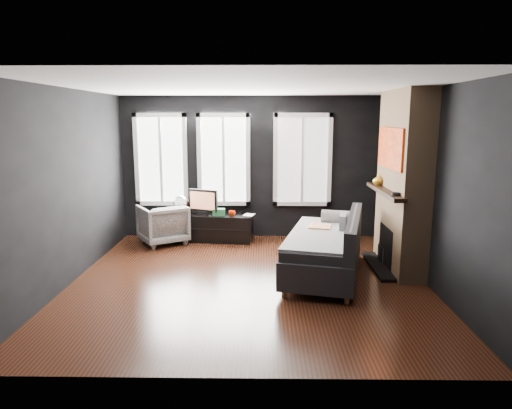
{
  "coord_description": "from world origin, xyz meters",
  "views": [
    {
      "loc": [
        0.2,
        -6.21,
        2.3
      ],
      "look_at": [
        0.1,
        0.3,
        1.05
      ],
      "focal_mm": 32.0,
      "sensor_mm": 36.0,
      "label": 1
    }
  ],
  "objects_px": {
    "sofa": "(324,245)",
    "media_console": "(213,228)",
    "armchair": "(163,222)",
    "monitor": "(203,200)",
    "mug": "(232,213)",
    "book": "(244,209)",
    "mantel_vase": "(378,180)"
  },
  "relations": [
    {
      "from": "sofa",
      "to": "media_console",
      "type": "relative_size",
      "value": 1.48
    },
    {
      "from": "armchair",
      "to": "monitor",
      "type": "distance_m",
      "value": 0.84
    },
    {
      "from": "armchair",
      "to": "monitor",
      "type": "xyz_separation_m",
      "value": [
        0.73,
        0.18,
        0.37
      ]
    },
    {
      "from": "armchair",
      "to": "monitor",
      "type": "height_order",
      "value": "monitor"
    },
    {
      "from": "sofa",
      "to": "media_console",
      "type": "distance_m",
      "value": 2.66
    },
    {
      "from": "sofa",
      "to": "mug",
      "type": "relative_size",
      "value": 17.76
    },
    {
      "from": "monitor",
      "to": "mug",
      "type": "xyz_separation_m",
      "value": [
        0.54,
        -0.1,
        -0.21
      ]
    },
    {
      "from": "armchair",
      "to": "mug",
      "type": "relative_size",
      "value": 6.56
    },
    {
      "from": "sofa",
      "to": "armchair",
      "type": "bearing_deg",
      "value": 161.67
    },
    {
      "from": "sofa",
      "to": "book",
      "type": "height_order",
      "value": "sofa"
    },
    {
      "from": "mantel_vase",
      "to": "monitor",
      "type": "bearing_deg",
      "value": 160.02
    },
    {
      "from": "armchair",
      "to": "monitor",
      "type": "relative_size",
      "value": 1.32
    },
    {
      "from": "monitor",
      "to": "mug",
      "type": "height_order",
      "value": "monitor"
    },
    {
      "from": "media_console",
      "to": "book",
      "type": "bearing_deg",
      "value": 0.82
    },
    {
      "from": "monitor",
      "to": "mantel_vase",
      "type": "bearing_deg",
      "value": 4.11
    },
    {
      "from": "mantel_vase",
      "to": "armchair",
      "type": "bearing_deg",
      "value": 166.32
    },
    {
      "from": "mug",
      "to": "book",
      "type": "height_order",
      "value": "book"
    },
    {
      "from": "sofa",
      "to": "mantel_vase",
      "type": "relative_size",
      "value": 11.9
    },
    {
      "from": "sofa",
      "to": "media_console",
      "type": "bearing_deg",
      "value": 147.59
    },
    {
      "from": "sofa",
      "to": "armchair",
      "type": "xyz_separation_m",
      "value": [
        -2.75,
        1.72,
        -0.07
      ]
    },
    {
      "from": "armchair",
      "to": "media_console",
      "type": "height_order",
      "value": "armchair"
    },
    {
      "from": "monitor",
      "to": "mug",
      "type": "distance_m",
      "value": 0.59
    },
    {
      "from": "sofa",
      "to": "mantel_vase",
      "type": "distance_m",
      "value": 1.52
    },
    {
      "from": "mug",
      "to": "mantel_vase",
      "type": "bearing_deg",
      "value": -22.04
    },
    {
      "from": "armchair",
      "to": "book",
      "type": "bearing_deg",
      "value": 153.46
    },
    {
      "from": "media_console",
      "to": "sofa",
      "type": "bearing_deg",
      "value": -40.4
    },
    {
      "from": "book",
      "to": "armchair",
      "type": "bearing_deg",
      "value": -174.86
    },
    {
      "from": "armchair",
      "to": "sofa",
      "type": "bearing_deg",
      "value": 116.22
    },
    {
      "from": "book",
      "to": "mantel_vase",
      "type": "bearing_deg",
      "value": -25.26
    },
    {
      "from": "armchair",
      "to": "mantel_vase",
      "type": "bearing_deg",
      "value": 134.63
    },
    {
      "from": "mug",
      "to": "media_console",
      "type": "bearing_deg",
      "value": 163.67
    },
    {
      "from": "media_console",
      "to": "book",
      "type": "relative_size",
      "value": 5.86
    }
  ]
}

